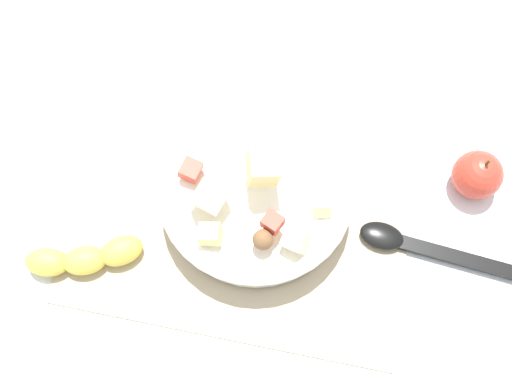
# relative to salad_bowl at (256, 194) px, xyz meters

# --- Properties ---
(ground_plane) EXTENTS (2.40, 2.40, 0.00)m
(ground_plane) POSITION_rel_salad_bowl_xyz_m (-0.01, 0.01, -0.04)
(ground_plane) COLOR silver
(placemat) EXTENTS (0.43, 0.38, 0.01)m
(placemat) POSITION_rel_salad_bowl_xyz_m (-0.01, 0.01, -0.04)
(placemat) COLOR tan
(placemat) RESTS_ON ground_plane
(salad_bowl) EXTENTS (0.24, 0.24, 0.12)m
(salad_bowl) POSITION_rel_salad_bowl_xyz_m (0.00, 0.00, 0.00)
(salad_bowl) COLOR white
(salad_bowl) RESTS_ON placemat
(serving_spoon) EXTENTS (0.21, 0.05, 0.01)m
(serving_spoon) POSITION_rel_salad_bowl_xyz_m (0.21, -0.02, -0.03)
(serving_spoon) COLOR black
(serving_spoon) RESTS_ON placemat
(whole_apple) EXTENTS (0.06, 0.06, 0.08)m
(whole_apple) POSITION_rel_salad_bowl_xyz_m (0.28, 0.09, -0.01)
(whole_apple) COLOR #BC3828
(whole_apple) RESTS_ON ground_plane
(banana_whole) EXTENTS (0.15, 0.08, 0.04)m
(banana_whole) POSITION_rel_salad_bowl_xyz_m (-0.19, -0.12, -0.02)
(banana_whole) COLOR yellow
(banana_whole) RESTS_ON ground_plane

